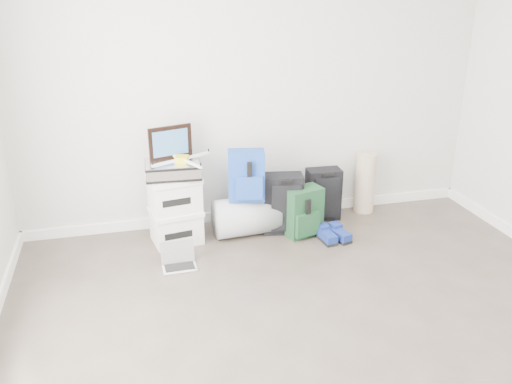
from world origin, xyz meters
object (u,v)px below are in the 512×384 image
object	(u,v)px
boxes_stack	(175,209)
briefcase	(173,169)
laptop	(179,261)
duffel_bag	(246,216)
carry_on	(323,194)
large_suitcase	(283,204)

from	to	relation	value
boxes_stack	briefcase	size ratio (longest dim) A/B	1.36
briefcase	laptop	bearing A→B (deg)	-91.59
boxes_stack	laptop	distance (m)	0.55
boxes_stack	briefcase	bearing A→B (deg)	170.86
duffel_bag	laptop	distance (m)	0.85
boxes_stack	duffel_bag	distance (m)	0.67
boxes_stack	carry_on	world-z (taller)	boxes_stack
duffel_bag	carry_on	bearing A→B (deg)	6.55
laptop	boxes_stack	bearing A→B (deg)	83.81
boxes_stack	large_suitcase	world-z (taller)	boxes_stack
briefcase	large_suitcase	world-z (taller)	briefcase
carry_on	boxes_stack	bearing A→B (deg)	-171.72
duffel_bag	carry_on	xyz separation A→B (m)	(0.83, 0.15, 0.08)
boxes_stack	large_suitcase	xyz separation A→B (m)	(1.01, -0.04, -0.03)
duffel_bag	large_suitcase	bearing A→B (deg)	-9.30
carry_on	duffel_bag	bearing A→B (deg)	-166.74
boxes_stack	briefcase	distance (m)	0.39
large_suitcase	carry_on	world-z (taller)	large_suitcase
carry_on	large_suitcase	bearing A→B (deg)	-156.02
briefcase	laptop	distance (m)	0.82
laptop	briefcase	bearing A→B (deg)	83.81
briefcase	carry_on	bearing A→B (deg)	8.69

